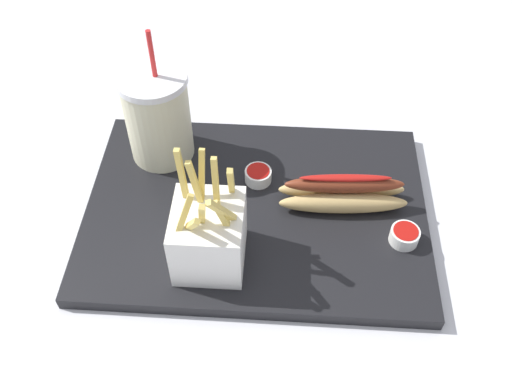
% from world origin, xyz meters
% --- Properties ---
extents(ground_plane, '(2.40, 2.40, 0.02)m').
position_xyz_m(ground_plane, '(0.00, 0.00, -0.01)').
color(ground_plane, silver).
extents(food_tray, '(0.48, 0.34, 0.02)m').
position_xyz_m(food_tray, '(0.00, 0.00, 0.01)').
color(food_tray, black).
rests_on(food_tray, ground_plane).
extents(soda_cup, '(0.10, 0.10, 0.21)m').
position_xyz_m(soda_cup, '(-0.15, 0.10, 0.09)').
color(soda_cup, beige).
rests_on(soda_cup, food_tray).
extents(fries_basket, '(0.09, 0.10, 0.17)m').
position_xyz_m(fries_basket, '(-0.05, -0.09, 0.07)').
color(fries_basket, white).
rests_on(fries_basket, food_tray).
extents(hot_dog_1, '(0.18, 0.07, 0.06)m').
position_xyz_m(hot_dog_1, '(0.12, 0.01, 0.04)').
color(hot_dog_1, tan).
rests_on(hot_dog_1, food_tray).
extents(ketchup_cup_1, '(0.04, 0.04, 0.02)m').
position_xyz_m(ketchup_cup_1, '(-0.00, 0.05, 0.03)').
color(ketchup_cup_1, white).
rests_on(ketchup_cup_1, food_tray).
extents(ketchup_cup_2, '(0.04, 0.04, 0.02)m').
position_xyz_m(ketchup_cup_2, '(0.20, -0.05, 0.03)').
color(ketchup_cup_2, white).
rests_on(ketchup_cup_2, food_tray).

